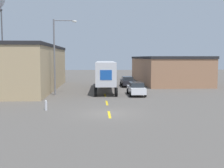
% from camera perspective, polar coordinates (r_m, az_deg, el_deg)
% --- Properties ---
extents(ground_plane, '(160.00, 160.00, 0.00)m').
position_cam_1_polar(ground_plane, '(22.94, -0.62, -5.94)').
color(ground_plane, '#56514C').
extents(road_centerline, '(0.20, 14.25, 0.01)m').
position_cam_1_polar(road_centerline, '(27.99, -1.06, -3.86)').
color(road_centerline, gold).
rests_on(road_centerline, ground_plane).
extents(warehouse_left, '(13.85, 22.53, 6.21)m').
position_cam_1_polar(warehouse_left, '(42.21, -20.49, 3.17)').
color(warehouse_left, tan).
rests_on(warehouse_left, ground_plane).
extents(warehouse_right, '(9.93, 22.33, 4.70)m').
position_cam_1_polar(warehouse_right, '(52.27, 10.91, 2.95)').
color(warehouse_right, '#9E7051').
rests_on(warehouse_right, ground_plane).
extents(semi_truck, '(3.00, 15.29, 3.95)m').
position_cam_1_polar(semi_truck, '(39.00, -1.34, 2.29)').
color(semi_truck, navy).
rests_on(semi_truck, ground_plane).
extents(parked_car_right_mid, '(1.93, 4.66, 1.58)m').
position_cam_1_polar(parked_car_right_mid, '(33.61, 4.94, -0.92)').
color(parked_car_right_mid, silver).
rests_on(parked_car_right_mid, ground_plane).
extents(parked_car_right_far, '(1.93, 4.66, 1.58)m').
position_cam_1_polar(parked_car_right_far, '(43.79, 3.08, 0.56)').
color(parked_car_right_far, black).
rests_on(parked_car_right_far, ground_plane).
extents(street_lamp, '(2.82, 0.32, 9.00)m').
position_cam_1_polar(street_lamp, '(34.10, -11.13, 6.44)').
color(street_lamp, slate).
rests_on(street_lamp, ground_plane).
extents(fire_hydrant, '(0.22, 0.22, 0.87)m').
position_cam_1_polar(fire_hydrant, '(24.72, -13.28, -4.24)').
color(fire_hydrant, silver).
rests_on(fire_hydrant, ground_plane).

